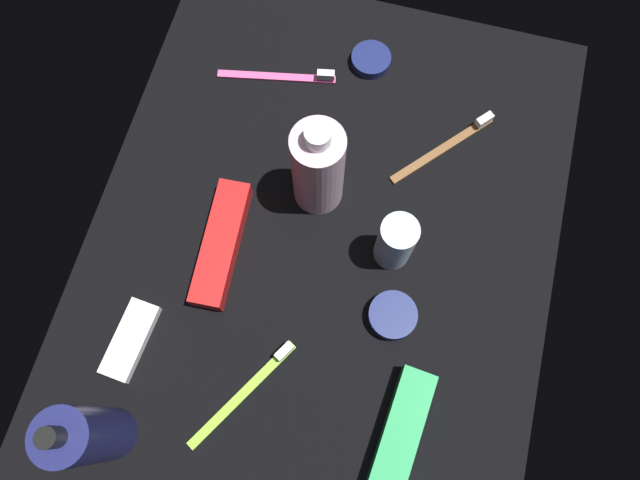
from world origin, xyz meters
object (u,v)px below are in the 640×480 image
at_px(snack_bar_white, 130,340).
at_px(toothbrush_lime, 249,388).
at_px(toothbrush_brown, 448,144).
at_px(deodorant_stick, 396,242).
at_px(toothpaste_box_red, 221,244).
at_px(lotion_bottle, 88,435).
at_px(toothbrush_pink, 284,76).
at_px(cream_tin_left, 392,316).
at_px(toothpaste_box_green, 399,440).
at_px(bodywash_bottle, 318,168).
at_px(cream_tin_right, 373,60).

bearing_deg(snack_bar_white, toothbrush_lime, 89.01).
relative_size(toothbrush_brown, snack_bar_white, 1.37).
bearing_deg(toothbrush_brown, deodorant_stick, -13.88).
distance_m(toothbrush_lime, toothpaste_box_red, 0.19).
distance_m(lotion_bottle, toothbrush_pink, 0.56).
height_order(toothbrush_lime, snack_bar_white, toothbrush_lime).
xyz_separation_m(lotion_bottle, snack_bar_white, (-0.12, -0.02, -0.08)).
relative_size(toothbrush_brown, cream_tin_left, 2.22).
relative_size(lotion_bottle, deodorant_stick, 1.92).
bearing_deg(deodorant_stick, toothbrush_brown, 166.12).
distance_m(toothbrush_brown, toothpaste_box_red, 0.36).
distance_m(toothbrush_lime, toothpaste_box_green, 0.20).
height_order(bodywash_bottle, cream_tin_right, bodywash_bottle).
distance_m(deodorant_stick, toothbrush_pink, 0.32).
bearing_deg(toothbrush_lime, cream_tin_right, 175.21).
bearing_deg(snack_bar_white, bodywash_bottle, 150.79).
bearing_deg(toothbrush_pink, deodorant_stick, 43.67).
relative_size(toothpaste_box_red, cream_tin_left, 2.73).
height_order(deodorant_stick, toothbrush_brown, deodorant_stick).
bearing_deg(deodorant_stick, cream_tin_right, -161.97).
xyz_separation_m(toothbrush_brown, snack_bar_white, (0.39, -0.35, 0.00)).
height_order(lotion_bottle, toothbrush_brown, lotion_bottle).
bearing_deg(bodywash_bottle, snack_bar_white, -34.59).
bearing_deg(toothpaste_box_red, bodywash_bottle, 133.30).
xyz_separation_m(lotion_bottle, toothbrush_lime, (-0.10, 0.15, -0.08)).
bearing_deg(deodorant_stick, toothpaste_box_red, -77.14).
xyz_separation_m(bodywash_bottle, toothbrush_brown, (-0.12, 0.17, -0.08)).
distance_m(lotion_bottle, toothpaste_box_red, 0.28).
height_order(toothbrush_pink, toothpaste_box_red, toothpaste_box_red).
distance_m(lotion_bottle, toothbrush_brown, 0.61).
relative_size(toothbrush_lime, cream_tin_left, 2.51).
bearing_deg(cream_tin_right, deodorant_stick, 18.03).
height_order(toothbrush_brown, toothpaste_box_green, toothpaste_box_green).
distance_m(toothbrush_lime, toothbrush_pink, 0.46).
xyz_separation_m(bodywash_bottle, cream_tin_right, (-0.23, 0.03, -0.07)).
relative_size(bodywash_bottle, toothbrush_pink, 1.01).
distance_m(toothpaste_box_red, toothpaste_box_green, 0.34).
xyz_separation_m(bodywash_bottle, cream_tin_left, (0.15, 0.14, -0.07)).
xyz_separation_m(toothbrush_lime, toothbrush_brown, (-0.40, 0.18, 0.00)).
height_order(toothpaste_box_green, snack_bar_white, toothpaste_box_green).
bearing_deg(toothbrush_lime, toothbrush_brown, 155.78).
bearing_deg(toothpaste_box_green, deodorant_stick, -160.14).
bearing_deg(toothbrush_lime, toothbrush_pink, -169.79).
bearing_deg(deodorant_stick, snack_bar_white, -56.06).
bearing_deg(toothbrush_pink, cream_tin_left, 37.05).
bearing_deg(cream_tin_right, toothbrush_lime, -4.79).
height_order(toothbrush_lime, toothpaste_box_red, toothpaste_box_red).
xyz_separation_m(toothbrush_brown, toothpaste_box_red, (0.23, -0.27, 0.01)).
relative_size(bodywash_bottle, toothbrush_lime, 1.12).
bearing_deg(snack_bar_white, deodorant_stick, 129.33).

